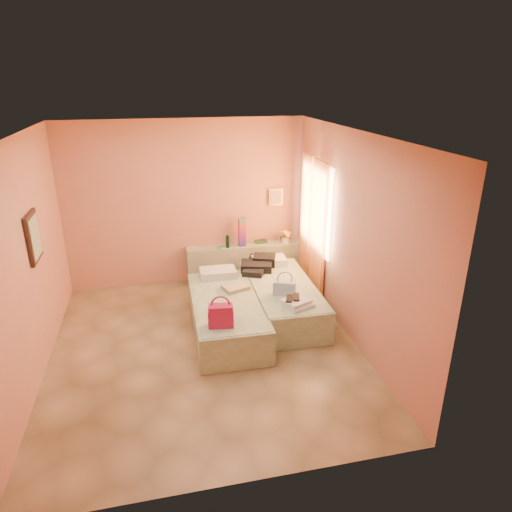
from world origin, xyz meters
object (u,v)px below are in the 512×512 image
Objects in this scene: headboard_ledge at (245,262)px; water_bottle at (228,242)px; green_book at (261,242)px; blue_handbag at (284,288)px; towel_stack at (298,303)px; bed_left at (227,315)px; bed_right at (282,299)px; magenta_handbag at (221,315)px; flower_vase at (285,236)px.

headboard_ledge is 0.54m from water_bottle.
blue_handbag is at bearing -94.73° from green_book.
towel_stack is (0.30, -2.13, 0.23)m from headboard_ledge.
headboard_ledge is 1.81m from bed_left.
bed_left is at bearing 154.65° from towel_stack.
towel_stack reaches higher than bed_right.
blue_handbag is (1.02, 0.66, -0.05)m from magenta_handbag.
magenta_handbag is at bearing -136.02° from bed_right.
bed_left is 6.97× the size of flower_vase.
bed_right is at bearing 19.54° from bed_left.
bed_left is at bearing 82.97° from magenta_handbag.
bed_left is 0.83m from magenta_handbag.
green_book reaches higher than bed_right.
green_book is at bearing 12.13° from water_bottle.
magenta_handbag is 1.21m from blue_handbag.
water_bottle is 2.17m from towel_stack.
bed_right is 0.79m from towel_stack.
towel_stack is at bearing -73.32° from water_bottle.
towel_stack is (1.10, 0.27, -0.10)m from magenta_handbag.
bed_right is 6.37× the size of magenta_handbag.
magenta_handbag reaches higher than green_book.
water_bottle is 0.70× the size of magenta_handbag.
bed_right is at bearing -92.80° from green_book.
blue_handbag is (0.84, -0.04, 0.35)m from bed_left.
flower_vase reaches higher than bed_right.
green_book is at bearing 109.34° from blue_handbag.
magenta_handbag is at bearing -108.30° from headboard_ledge.
flower_vase reaches higher than green_book.
green_book is (0.92, 1.77, 0.42)m from bed_left.
headboard_ledge is 0.46m from green_book.
magenta_handbag reaches higher than towel_stack.
blue_handbag is at bearing 101.74° from towel_stack.
blue_handbag is 0.41m from towel_stack.
bed_right is at bearing -107.75° from flower_vase.
headboard_ledge is 6.53× the size of magenta_handbag.
water_bottle is 0.77× the size of flower_vase.
water_bottle is at bearing 115.37° from bed_right.
water_bottle is 0.64m from green_book.
magenta_handbag is (-1.10, -2.47, -0.02)m from green_book.
headboard_ledge reaches higher than bed_right.
water_bottle is (-0.60, 1.33, 0.51)m from bed_right.
bed_left is at bearing -109.88° from headboard_ledge.
flower_vase reaches higher than headboard_ledge.
water_bottle is at bearing 129.77° from blue_handbag.
water_bottle is 0.63× the size of towel_stack.
magenta_handbag is 1.13m from towel_stack.
towel_stack is at bearing -92.12° from green_book.
flower_vase is (0.41, -0.13, 0.13)m from green_book.
water_bottle is at bearing 106.68° from towel_stack.
green_book is 0.45m from flower_vase.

